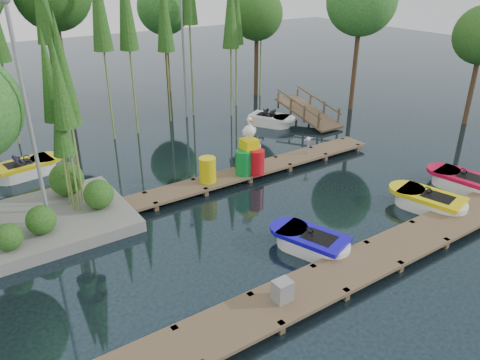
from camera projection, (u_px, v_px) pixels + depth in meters
ground_plane at (236, 218)px, 16.01m from camera, size 90.00×90.00×0.00m
near_dock at (329, 279)px, 12.55m from camera, size 18.00×1.50×0.50m
far_dock at (222, 179)px, 18.30m from camera, size 15.00×1.20×0.50m
tree_screen at (61, 8)px, 20.30m from camera, size 34.42×18.53×10.31m
lamp_island at (26, 105)px, 13.27m from camera, size 0.30×0.30×7.25m
lamp_rear at (183, 39)px, 24.46m from camera, size 0.30×0.30×7.25m
ramp at (308, 112)px, 25.20m from camera, size 1.50×3.94×1.49m
boat_blue at (311, 243)px, 14.13m from camera, size 1.97×2.85×0.88m
boat_red at (464, 182)px, 17.92m from camera, size 1.68×2.92×0.93m
boat_yellow_near at (429, 202)px, 16.45m from camera, size 1.88×2.99×0.93m
boat_yellow_far at (26, 169)px, 19.06m from camera, size 2.89×1.60×1.38m
boat_white_far at (270, 120)px, 24.90m from camera, size 2.29×2.81×1.22m
utility_cabinet at (282, 291)px, 11.58m from camera, size 0.46×0.39×0.56m
yellow_barrel at (208, 170)px, 17.74m from camera, size 0.65×0.65×0.97m
drum_cluster at (251, 156)px, 18.50m from camera, size 1.31×1.20×2.27m
seagull_post at (308, 142)px, 20.30m from camera, size 0.48×0.26×0.77m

